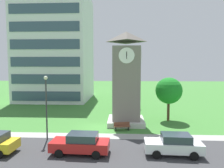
# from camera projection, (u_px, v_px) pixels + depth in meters

# --- Properties ---
(ground_plane) EXTENTS (160.00, 160.00, 0.00)m
(ground_plane) POSITION_uv_depth(u_px,v_px,m) (95.00, 128.00, 23.39)
(ground_plane) COLOR #3D7A33
(street_asphalt) EXTENTS (120.00, 7.20, 0.01)m
(street_asphalt) POSITION_uv_depth(u_px,v_px,m) (84.00, 154.00, 16.34)
(street_asphalt) COLOR #38383A
(street_asphalt) RESTS_ON ground
(kerb_strip) EXTENTS (120.00, 1.60, 0.01)m
(kerb_strip) POSITION_uv_depth(u_px,v_px,m) (92.00, 136.00, 20.72)
(kerb_strip) COLOR #9E9E99
(kerb_strip) RESTS_ON ground
(office_building) EXTENTS (14.14, 13.95, 22.40)m
(office_building) POSITION_uv_depth(u_px,v_px,m) (57.00, 48.00, 44.04)
(office_building) COLOR silver
(office_building) RESTS_ON ground
(clock_tower) EXTENTS (4.41, 4.41, 11.28)m
(clock_tower) POSITION_uv_depth(u_px,v_px,m) (126.00, 83.00, 24.91)
(clock_tower) COLOR slate
(clock_tower) RESTS_ON ground
(park_bench) EXTENTS (1.86, 0.79, 0.88)m
(park_bench) POSITION_uv_depth(u_px,v_px,m) (122.00, 126.00, 22.57)
(park_bench) COLOR brown
(park_bench) RESTS_ON ground
(street_lamp) EXTENTS (0.36, 0.36, 6.18)m
(street_lamp) POSITION_uv_depth(u_px,v_px,m) (46.00, 101.00, 19.32)
(street_lamp) COLOR #333338
(street_lamp) RESTS_ON ground
(tree_near_tower) EXTENTS (3.42, 3.42, 5.69)m
(tree_near_tower) POSITION_uv_depth(u_px,v_px,m) (169.00, 91.00, 26.31)
(tree_near_tower) COLOR #513823
(tree_near_tower) RESTS_ON ground
(tree_streetside) EXTENTS (3.11, 3.11, 5.32)m
(tree_streetside) POSITION_uv_depth(u_px,v_px,m) (129.00, 86.00, 34.89)
(tree_streetside) COLOR #513823
(tree_streetside) RESTS_ON ground
(parked_car_red) EXTENTS (4.75, 2.14, 1.69)m
(parked_car_red) POSITION_uv_depth(u_px,v_px,m) (81.00, 143.00, 16.40)
(parked_car_red) COLOR red
(parked_car_red) RESTS_ON ground
(parked_car_white) EXTENTS (4.55, 2.07, 1.69)m
(parked_car_white) POSITION_uv_depth(u_px,v_px,m) (174.00, 144.00, 16.19)
(parked_car_white) COLOR silver
(parked_car_white) RESTS_ON ground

